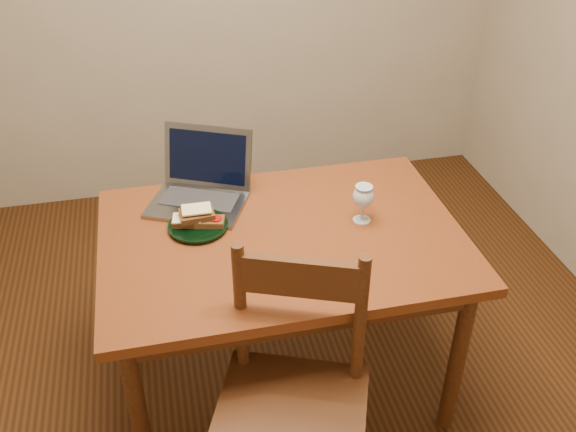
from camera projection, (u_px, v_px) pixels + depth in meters
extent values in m
cube|color=black|center=(281.00, 371.00, 2.76)|extent=(3.20, 3.20, 0.02)
cube|color=#4D200C|center=(282.00, 239.00, 2.32)|extent=(1.30, 0.90, 0.04)
cylinder|color=#34190B|center=(139.00, 416.00, 2.13)|extent=(0.06, 0.06, 0.70)
cylinder|color=#34190B|center=(457.00, 359.00, 2.33)|extent=(0.06, 0.06, 0.70)
cylinder|color=#34190B|center=(133.00, 277.00, 2.72)|extent=(0.06, 0.06, 0.70)
cylinder|color=#34190B|center=(387.00, 242.00, 2.93)|extent=(0.06, 0.06, 0.70)
cube|color=#34190B|center=(291.00, 415.00, 1.98)|extent=(0.59, 0.58, 0.04)
cube|color=#34190B|center=(300.00, 277.00, 1.90)|extent=(0.36, 0.17, 0.13)
cylinder|color=black|center=(198.00, 226.00, 2.34)|extent=(0.22, 0.22, 0.02)
cube|color=slate|center=(197.00, 205.00, 2.46)|extent=(0.42, 0.37, 0.02)
cube|color=slate|center=(208.00, 156.00, 2.51)|extent=(0.35, 0.22, 0.24)
cube|color=black|center=(208.00, 156.00, 2.51)|extent=(0.30, 0.18, 0.20)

